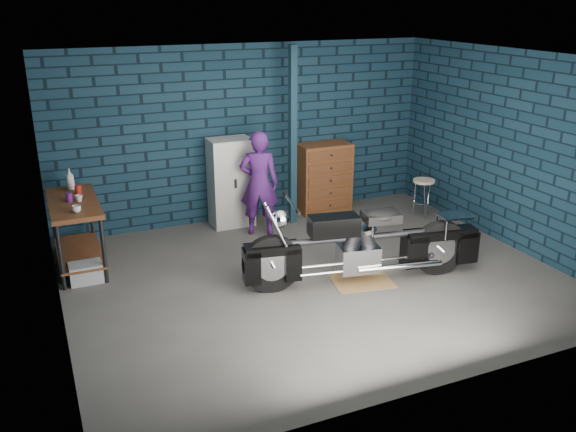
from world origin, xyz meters
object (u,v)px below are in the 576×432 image
(storage_bin, at_px, (86,273))
(tool_chest, at_px, (324,178))
(shop_stool, at_px, (423,198))
(motorcycle, at_px, (364,240))
(person, at_px, (259,183))
(locker, at_px, (231,183))
(workbench, at_px, (77,234))

(storage_bin, relative_size, tool_chest, 0.35)
(shop_stool, bearing_deg, motorcycle, -140.87)
(person, height_order, locker, person)
(person, relative_size, tool_chest, 1.38)
(storage_bin, xyz_separation_m, shop_stool, (5.21, 0.32, 0.19))
(person, distance_m, shop_stool, 2.71)
(storage_bin, xyz_separation_m, tool_chest, (3.89, 1.20, 0.44))
(tool_chest, bearing_deg, shop_stool, -33.75)
(workbench, distance_m, person, 2.61)
(person, xyz_separation_m, shop_stool, (2.65, -0.36, -0.47))
(workbench, height_order, person, person)
(motorcycle, height_order, locker, locker)
(motorcycle, relative_size, shop_stool, 4.12)
(motorcycle, xyz_separation_m, shop_stool, (2.06, 1.68, -0.25))
(motorcycle, distance_m, locker, 2.70)
(motorcycle, distance_m, person, 2.13)
(workbench, xyz_separation_m, shop_stool, (5.23, -0.18, -0.15))
(motorcycle, xyz_separation_m, tool_chest, (0.74, 2.56, 0.00))
(motorcycle, height_order, person, person)
(locker, distance_m, shop_stool, 3.06)
(storage_bin, relative_size, shop_stool, 0.63)
(person, height_order, storage_bin, person)
(motorcycle, relative_size, tool_chest, 2.26)
(locker, bearing_deg, shop_stool, -16.88)
(locker, bearing_deg, person, -63.40)
(person, relative_size, shop_stool, 2.51)
(workbench, distance_m, storage_bin, 0.60)
(tool_chest, distance_m, shop_stool, 1.61)
(person, xyz_separation_m, tool_chest, (1.32, 0.52, -0.21))
(locker, bearing_deg, tool_chest, 0.00)
(storage_bin, height_order, shop_stool, shop_stool)
(tool_chest, bearing_deg, locker, 180.00)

